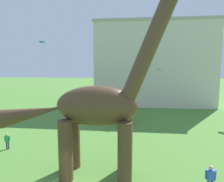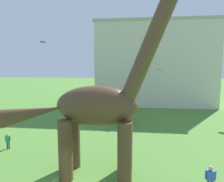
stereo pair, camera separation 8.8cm
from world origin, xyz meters
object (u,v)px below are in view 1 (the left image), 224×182
object	(u,v)px
person_watching_child	(7,140)
kite_far_right	(42,42)
dinosaur_sculpture	(96,106)
kite_far_left	(159,70)
festival_canopy_tent	(120,104)
person_near_flyer	(210,177)

from	to	relation	value
person_watching_child	kite_far_right	distance (m)	20.49
dinosaur_sculpture	kite_far_right	size ratio (longest dim) A/B	10.81
kite_far_left	person_watching_child	bearing A→B (deg)	-148.82
person_watching_child	festival_canopy_tent	distance (m)	13.96
dinosaur_sculpture	person_watching_child	size ratio (longest dim) A/B	9.20
person_near_flyer	kite_far_right	size ratio (longest dim) A/B	1.36
person_watching_child	kite_far_left	bearing A→B (deg)	-67.44
person_near_flyer	kite_far_left	xyz separation A→B (m)	(-1.64, 13.67, 6.21)
dinosaur_sculpture	person_watching_child	xyz separation A→B (m)	(-9.06, 3.46, -4.07)
kite_far_left	person_near_flyer	bearing A→B (deg)	-83.14
person_near_flyer	kite_far_left	size ratio (longest dim) A/B	1.55
dinosaur_sculpture	person_near_flyer	size ratio (longest dim) A/B	7.94
festival_canopy_tent	kite_far_right	distance (m)	18.07
dinosaur_sculpture	festival_canopy_tent	world-z (taller)	dinosaur_sculpture
dinosaur_sculpture	person_near_flyer	distance (m)	8.36
festival_canopy_tent	kite_far_left	world-z (taller)	kite_far_left
person_watching_child	person_near_flyer	bearing A→B (deg)	-114.98
kite_far_right	dinosaur_sculpture	bearing A→B (deg)	-57.02
festival_canopy_tent	person_near_flyer	bearing A→B (deg)	-65.83
kite_far_right	person_near_flyer	bearing A→B (deg)	-46.65
dinosaur_sculpture	person_watching_child	distance (m)	10.51
festival_canopy_tent	kite_far_left	size ratio (longest dim) A/B	2.82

